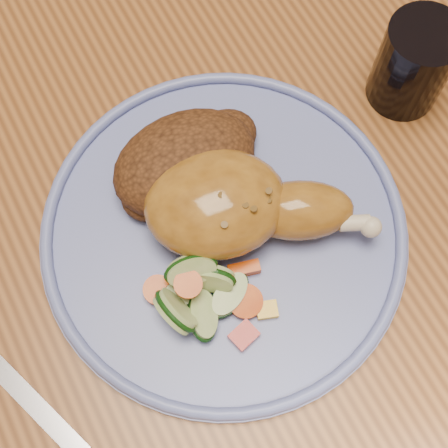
% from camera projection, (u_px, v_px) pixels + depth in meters
% --- Properties ---
extents(ground, '(4.00, 4.00, 0.00)m').
position_uv_depth(ground, '(209.00, 314.00, 1.26)').
color(ground, brown).
rests_on(ground, ground).
extents(dining_table, '(0.90, 1.40, 0.75)m').
position_uv_depth(dining_table, '(195.00, 175.00, 0.64)').
color(dining_table, '#935627').
rests_on(dining_table, ground).
extents(plate, '(0.31, 0.31, 0.01)m').
position_uv_depth(plate, '(224.00, 233.00, 0.52)').
color(plate, '#636FB4').
rests_on(plate, dining_table).
extents(plate_rim, '(0.30, 0.30, 0.01)m').
position_uv_depth(plate_rim, '(224.00, 228.00, 0.51)').
color(plate_rim, '#636FB4').
rests_on(plate_rim, plate).
extents(chicken_leg, '(0.18, 0.14, 0.06)m').
position_uv_depth(chicken_leg, '(236.00, 206.00, 0.49)').
color(chicken_leg, '#A66C22').
rests_on(chicken_leg, plate).
extents(rice_pilaf, '(0.13, 0.09, 0.05)m').
position_uv_depth(rice_pilaf, '(187.00, 162.00, 0.52)').
color(rice_pilaf, '#4F2B13').
rests_on(rice_pilaf, plate).
extents(vegetable_pile, '(0.10, 0.09, 0.05)m').
position_uv_depth(vegetable_pile, '(201.00, 294.00, 0.48)').
color(vegetable_pile, '#A50A05').
rests_on(vegetable_pile, plate).
extents(fork, '(0.08, 0.17, 0.00)m').
position_uv_depth(fork, '(0.00, 369.00, 0.49)').
color(fork, silver).
rests_on(fork, dining_table).
extents(drinking_glass, '(0.06, 0.06, 0.09)m').
position_uv_depth(drinking_glass, '(413.00, 64.00, 0.54)').
color(drinking_glass, black).
rests_on(drinking_glass, dining_table).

